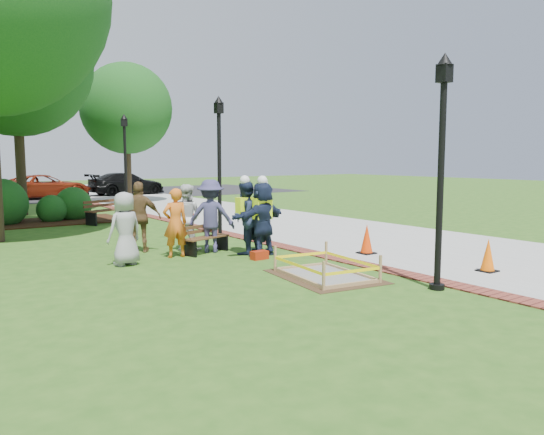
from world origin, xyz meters
TOP-DOWN VIEW (x-y plane):
  - ground at (0.00, 0.00)m, footprint 100.00×100.00m
  - sidewalk at (5.00, 10.00)m, footprint 6.00×60.00m
  - brick_edging at (1.75, 10.00)m, footprint 0.50×60.00m
  - mulch_bed at (-3.00, 12.00)m, footprint 7.00×3.00m
  - parking_lot at (0.00, 27.00)m, footprint 36.00×12.00m
  - wet_concrete_pad at (0.24, -1.02)m, footprint 2.00×2.51m
  - bench_near at (-0.44, 2.79)m, footprint 1.39×0.82m
  - bench_far at (-0.49, 10.41)m, footprint 1.68×1.12m
  - cone_front at (3.35, -2.69)m, footprint 0.37×0.37m
  - cone_back at (2.78, 0.30)m, footprint 0.39×0.39m
  - cone_far at (2.86, 10.19)m, footprint 0.39×0.39m
  - toolbox at (0.21, 1.31)m, footprint 0.42×0.24m
  - lamp_near at (1.25, -3.00)m, footprint 0.28×0.28m
  - lamp_mid at (1.25, 5.00)m, footprint 0.28×0.28m
  - lamp_far at (1.25, 13.00)m, footprint 0.28×0.28m
  - tree_back at (-2.43, 15.31)m, footprint 6.19×6.19m
  - tree_right at (3.47, 18.68)m, footprint 4.80×4.80m
  - shrub_b at (-3.69, 12.16)m, footprint 1.82×1.82m
  - shrub_c at (-2.01, 12.07)m, footprint 1.11×1.11m
  - shrub_d at (-1.13, 12.37)m, footprint 1.39×1.39m
  - shrub_e at (-3.25, 13.13)m, footprint 0.90×0.90m
  - casual_person_a at (-2.64, 2.50)m, footprint 0.59×0.45m
  - casual_person_b at (-1.30, 2.72)m, footprint 0.58×0.41m
  - casual_person_c at (-0.67, 3.43)m, footprint 0.64×0.65m
  - casual_person_d at (-1.74, 3.90)m, footprint 0.69×0.62m
  - casual_person_e at (-0.25, 2.86)m, footprint 0.71×0.64m
  - hivis_worker_a at (0.55, 1.67)m, footprint 0.66×0.50m
  - hivis_worker_b at (0.75, 1.94)m, footprint 0.66×0.56m
  - hivis_worker_c at (0.32, 2.12)m, footprint 0.68×0.55m
  - parked_car_c at (0.52, 24.51)m, footprint 2.26×4.86m
  - parked_car_d at (5.65, 24.92)m, footprint 2.51×5.00m

SIDE VIEW (x-z plane):
  - ground at x=0.00m, z-range 0.00..0.00m
  - shrub_b at x=-3.69m, z-range -0.91..0.91m
  - shrub_c at x=-2.01m, z-range -0.55..0.55m
  - shrub_d at x=-1.13m, z-range -0.69..0.69m
  - shrub_e at x=-3.25m, z-range -0.45..0.45m
  - parked_car_c at x=0.52m, z-range -0.78..0.78m
  - parked_car_d at x=5.65m, z-range -0.79..0.79m
  - parking_lot at x=0.00m, z-range 0.00..0.01m
  - sidewalk at x=5.00m, z-range 0.00..0.02m
  - brick_edging at x=1.75m, z-range 0.00..0.03m
  - mulch_bed at x=-3.00m, z-range -0.01..0.04m
  - toolbox at x=0.21m, z-range 0.00..0.20m
  - bench_near at x=-0.44m, z-range -0.13..0.59m
  - wet_concrete_pad at x=0.24m, z-range -0.04..0.51m
  - bench_far at x=-0.49m, z-range -0.16..0.71m
  - cone_front at x=3.35m, z-range -0.01..0.71m
  - cone_far at x=2.86m, z-range -0.01..0.75m
  - cone_back at x=2.78m, z-range -0.01..0.75m
  - casual_person_a at x=-2.64m, z-range 0.00..1.66m
  - casual_person_b at x=-1.30m, z-range 0.00..1.68m
  - casual_person_c at x=-0.67m, z-range 0.00..1.74m
  - casual_person_d at x=-1.74m, z-range 0.00..1.82m
  - casual_person_e at x=-0.25m, z-range 0.00..1.87m
  - hivis_worker_b at x=0.75m, z-range -0.01..1.90m
  - hivis_worker_c at x=0.32m, z-range -0.01..1.97m
  - hivis_worker_a at x=0.55m, z-range -0.01..1.97m
  - lamp_near at x=1.25m, z-range 0.35..4.61m
  - lamp_mid at x=1.25m, z-range 0.35..4.61m
  - lamp_far at x=1.25m, z-range 0.35..4.61m
  - tree_right at x=3.47m, z-range 1.30..8.72m
  - tree_back at x=-2.43m, z-range 1.64..11.13m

